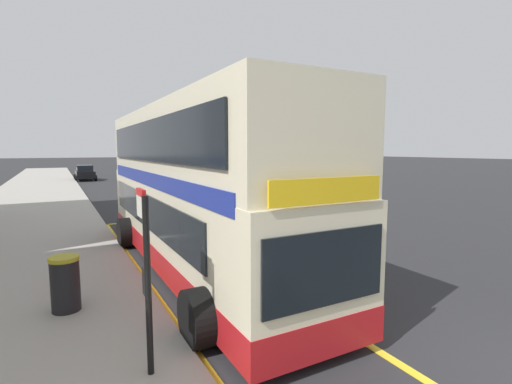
{
  "coord_description": "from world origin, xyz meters",
  "views": [
    {
      "loc": [
        -5.76,
        -2.11,
        3.29
      ],
      "look_at": [
        -0.04,
        8.44,
        1.9
      ],
      "focal_mm": 26.0,
      "sensor_mm": 36.0,
      "label": 1
    }
  ],
  "objects_px": {
    "parked_car_black_kerbside": "(85,173)",
    "double_decker_bus": "(194,194)",
    "parked_car_maroon_across": "(137,166)",
    "litter_bin": "(65,283)",
    "parked_car_teal_far": "(135,170)",
    "bus_stop_sign": "(146,266)"
  },
  "relations": [
    {
      "from": "bus_stop_sign",
      "to": "parked_car_teal_far",
      "type": "distance_m",
      "value": 42.66
    },
    {
      "from": "parked_car_black_kerbside",
      "to": "litter_bin",
      "type": "relative_size",
      "value": 3.87
    },
    {
      "from": "parked_car_teal_far",
      "to": "parked_car_maroon_across",
      "type": "distance_m",
      "value": 9.45
    },
    {
      "from": "litter_bin",
      "to": "parked_car_black_kerbside",
      "type": "bearing_deg",
      "value": 85.65
    },
    {
      "from": "parked_car_black_kerbside",
      "to": "parked_car_maroon_across",
      "type": "relative_size",
      "value": 1.0
    },
    {
      "from": "bus_stop_sign",
      "to": "parked_car_black_kerbside",
      "type": "relative_size",
      "value": 0.62
    },
    {
      "from": "bus_stop_sign",
      "to": "litter_bin",
      "type": "relative_size",
      "value": 2.39
    },
    {
      "from": "parked_car_teal_far",
      "to": "parked_car_black_kerbside",
      "type": "xyz_separation_m",
      "value": [
        -5.88,
        -3.86,
        0.0
      ]
    },
    {
      "from": "bus_stop_sign",
      "to": "parked_car_teal_far",
      "type": "xyz_separation_m",
      "value": [
        7.58,
        41.98,
        -0.88
      ]
    },
    {
      "from": "parked_car_black_kerbside",
      "to": "parked_car_maroon_across",
      "type": "bearing_deg",
      "value": 58.74
    },
    {
      "from": "double_decker_bus",
      "to": "parked_car_maroon_across",
      "type": "height_order",
      "value": "double_decker_bus"
    },
    {
      "from": "parked_car_maroon_across",
      "to": "bus_stop_sign",
      "type": "bearing_deg",
      "value": 80.93
    },
    {
      "from": "double_decker_bus",
      "to": "parked_car_teal_far",
      "type": "bearing_deg",
      "value": 81.92
    },
    {
      "from": "parked_car_black_kerbside",
      "to": "double_decker_bus",
      "type": "bearing_deg",
      "value": -89.53
    },
    {
      "from": "bus_stop_sign",
      "to": "double_decker_bus",
      "type": "bearing_deg",
      "value": 63.67
    },
    {
      "from": "bus_stop_sign",
      "to": "litter_bin",
      "type": "height_order",
      "value": "bus_stop_sign"
    },
    {
      "from": "parked_car_maroon_across",
      "to": "litter_bin",
      "type": "height_order",
      "value": "parked_car_maroon_across"
    },
    {
      "from": "parked_car_teal_far",
      "to": "parked_car_black_kerbside",
      "type": "distance_m",
      "value": 7.04
    },
    {
      "from": "parked_car_maroon_across",
      "to": "litter_bin",
      "type": "xyz_separation_m",
      "value": [
        -10.49,
        -48.43,
        -0.11
      ]
    },
    {
      "from": "parked_car_teal_far",
      "to": "parked_car_black_kerbside",
      "type": "height_order",
      "value": "same"
    },
    {
      "from": "double_decker_bus",
      "to": "litter_bin",
      "type": "xyz_separation_m",
      "value": [
        -3.26,
        -1.79,
        -1.38
      ]
    },
    {
      "from": "double_decker_bus",
      "to": "parked_car_teal_far",
      "type": "relative_size",
      "value": 2.72
    }
  ]
}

